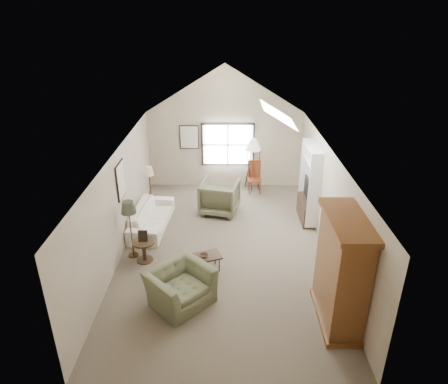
{
  "coord_description": "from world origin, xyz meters",
  "views": [
    {
      "loc": [
        0.06,
        -8.45,
        5.5
      ],
      "look_at": [
        0.0,
        0.4,
        1.4
      ],
      "focal_mm": 32.0,
      "sensor_mm": 36.0,
      "label": 1
    }
  ],
  "objects_px": {
    "armchair_far": "(220,197)",
    "side_chair": "(255,177)",
    "sofa": "(152,217)",
    "armchair_near": "(180,286)",
    "coffee_table": "(204,263)",
    "armoire": "(341,271)",
    "side_table": "(144,251)"
  },
  "relations": [
    {
      "from": "side_chair",
      "to": "side_table",
      "type": "bearing_deg",
      "value": -127.61
    },
    {
      "from": "side_table",
      "to": "sofa",
      "type": "bearing_deg",
      "value": 93.58
    },
    {
      "from": "armchair_near",
      "to": "side_chair",
      "type": "xyz_separation_m",
      "value": [
        1.84,
        5.39,
        0.14
      ]
    },
    {
      "from": "side_table",
      "to": "armchair_far",
      "type": "bearing_deg",
      "value": 55.36
    },
    {
      "from": "coffee_table",
      "to": "side_chair",
      "type": "height_order",
      "value": "side_chair"
    },
    {
      "from": "sofa",
      "to": "side_chair",
      "type": "relative_size",
      "value": 2.05
    },
    {
      "from": "sofa",
      "to": "coffee_table",
      "type": "relative_size",
      "value": 2.81
    },
    {
      "from": "sofa",
      "to": "armoire",
      "type": "bearing_deg",
      "value": -125.78
    },
    {
      "from": "armchair_far",
      "to": "side_chair",
      "type": "xyz_separation_m",
      "value": [
        1.11,
        1.39,
        0.04
      ]
    },
    {
      "from": "armchair_near",
      "to": "side_chair",
      "type": "relative_size",
      "value": 1.13
    },
    {
      "from": "armoire",
      "to": "sofa",
      "type": "distance_m",
      "value": 5.5
    },
    {
      "from": "armchair_far",
      "to": "side_chair",
      "type": "relative_size",
      "value": 1.02
    },
    {
      "from": "armchair_near",
      "to": "armchair_far",
      "type": "xyz_separation_m",
      "value": [
        0.74,
        3.99,
        0.1
      ]
    },
    {
      "from": "armchair_near",
      "to": "coffee_table",
      "type": "xyz_separation_m",
      "value": [
        0.43,
        1.07,
        -0.19
      ]
    },
    {
      "from": "side_table",
      "to": "coffee_table",
      "type": "bearing_deg",
      "value": -15.24
    },
    {
      "from": "sofa",
      "to": "armchair_near",
      "type": "relative_size",
      "value": 1.81
    },
    {
      "from": "armchair_far",
      "to": "armoire",
      "type": "bearing_deg",
      "value": 130.9
    },
    {
      "from": "sofa",
      "to": "side_table",
      "type": "height_order",
      "value": "sofa"
    },
    {
      "from": "armchair_near",
      "to": "coffee_table",
      "type": "height_order",
      "value": "armchair_near"
    },
    {
      "from": "sofa",
      "to": "armchair_far",
      "type": "xyz_separation_m",
      "value": [
        1.85,
        0.93,
        0.17
      ]
    },
    {
      "from": "sofa",
      "to": "armchair_far",
      "type": "height_order",
      "value": "armchair_far"
    },
    {
      "from": "side_chair",
      "to": "sofa",
      "type": "bearing_deg",
      "value": -143.4
    },
    {
      "from": "sofa",
      "to": "coffee_table",
      "type": "height_order",
      "value": "sofa"
    },
    {
      "from": "sofa",
      "to": "side_table",
      "type": "relative_size",
      "value": 3.99
    },
    {
      "from": "coffee_table",
      "to": "side_chair",
      "type": "bearing_deg",
      "value": 71.88
    },
    {
      "from": "armoire",
      "to": "armchair_near",
      "type": "height_order",
      "value": "armoire"
    },
    {
      "from": "armchair_far",
      "to": "side_table",
      "type": "bearing_deg",
      "value": 68.69
    },
    {
      "from": "armoire",
      "to": "side_table",
      "type": "bearing_deg",
      "value": 154.84
    },
    {
      "from": "sofa",
      "to": "armchair_near",
      "type": "xyz_separation_m",
      "value": [
        1.11,
        -3.07,
        0.07
      ]
    },
    {
      "from": "armoire",
      "to": "sofa",
      "type": "bearing_deg",
      "value": 139.88
    },
    {
      "from": "coffee_table",
      "to": "side_chair",
      "type": "relative_size",
      "value": 0.73
    },
    {
      "from": "armoire",
      "to": "armchair_near",
      "type": "bearing_deg",
      "value": 171.75
    }
  ]
}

